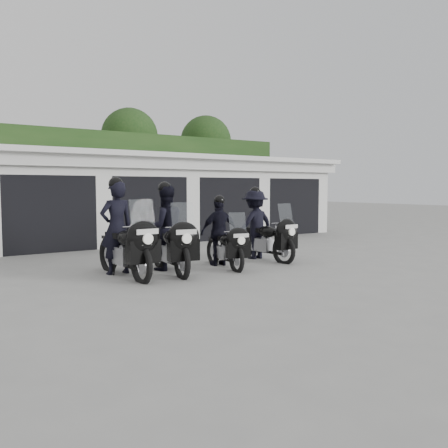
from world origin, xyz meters
TOP-DOWN VIEW (x-y plane):
  - ground at (0.00, 0.00)m, footprint 80.00×80.00m
  - garage_block at (-0.00, 8.06)m, footprint 16.40×6.80m
  - background_vegetation at (0.37, 12.92)m, footprint 20.00×3.90m
  - police_bike_a at (-2.81, 0.93)m, footprint 0.77×2.46m
  - police_bike_b at (-1.77, 0.93)m, footprint 1.08×2.34m
  - police_bike_c at (-0.42, 0.78)m, footprint 1.02×1.97m
  - police_bike_d at (1.01, 1.17)m, footprint 1.20×2.22m

SIDE VIEW (x-z plane):
  - ground at x=0.00m, z-range 0.00..0.00m
  - police_bike_c at x=-0.42m, z-range -0.13..1.59m
  - police_bike_d at x=1.01m, z-range -0.14..1.79m
  - police_bike_a at x=-2.81m, z-range -0.22..1.92m
  - police_bike_b at x=-1.77m, z-range -0.16..1.89m
  - garage_block at x=0.00m, z-range -0.06..2.90m
  - background_vegetation at x=0.37m, z-range -0.13..5.67m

